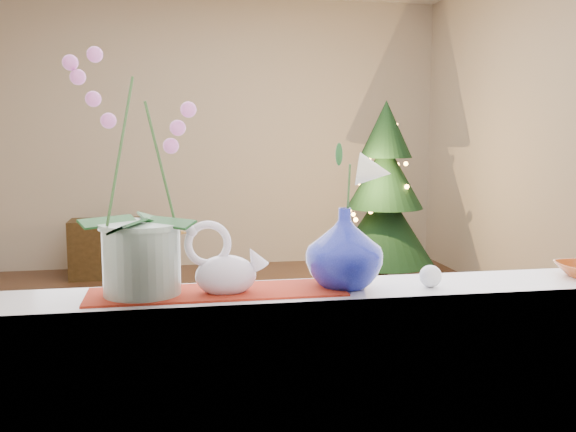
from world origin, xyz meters
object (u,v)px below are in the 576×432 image
object	(u,v)px
blue_vase	(344,242)
swan	(226,260)
orchid_pot	(139,174)
paperweight	(430,276)
side_table	(110,248)
xmas_tree	(385,193)

from	to	relation	value
blue_vase	swan	bearing A→B (deg)	-176.61
orchid_pot	swan	distance (m)	0.32
paperweight	side_table	distance (m)	4.72
swan	side_table	distance (m)	4.58
orchid_pot	paperweight	distance (m)	0.86
orchid_pot	swan	bearing A→B (deg)	-6.53
xmas_tree	side_table	size ratio (longest dim) A/B	2.24
orchid_pot	swan	world-z (taller)	orchid_pot
xmas_tree	paperweight	bearing A→B (deg)	-106.94
orchid_pot	xmas_tree	bearing A→B (deg)	62.33
swan	orchid_pot	bearing A→B (deg)	-167.06
swan	side_table	xyz separation A→B (m)	(-0.73, 4.46, -0.74)
blue_vase	paperweight	size ratio (longest dim) A/B	4.13
swan	paperweight	bearing A→B (deg)	17.51
paperweight	xmas_tree	xyz separation A→B (m)	(1.15, 3.76, -0.13)
paperweight	orchid_pot	bearing A→B (deg)	176.77
xmas_tree	orchid_pot	bearing A→B (deg)	-117.67
orchid_pot	side_table	bearing A→B (deg)	96.49
orchid_pot	swan	size ratio (longest dim) A/B	2.91
swan	xmas_tree	distance (m)	4.13
xmas_tree	side_table	bearing A→B (deg)	163.65
swan	blue_vase	size ratio (longest dim) A/B	0.86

